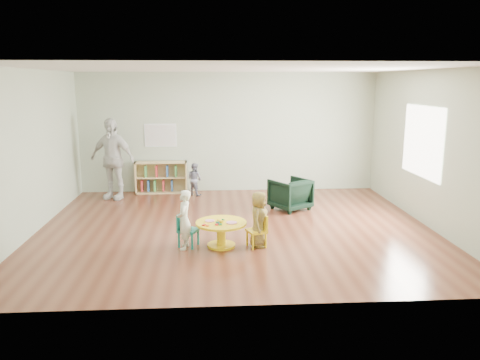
{
  "coord_description": "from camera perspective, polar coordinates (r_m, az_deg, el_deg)",
  "views": [
    {
      "loc": [
        -0.43,
        -8.06,
        2.58
      ],
      "look_at": [
        0.06,
        -0.3,
        0.94
      ],
      "focal_mm": 35.0,
      "sensor_mm": 36.0,
      "label": 1
    }
  ],
  "objects": [
    {
      "name": "bookshelf",
      "position": [
        11.21,
        -9.63,
        0.32
      ],
      "size": [
        1.2,
        0.3,
        0.75
      ],
      "color": "tan",
      "rests_on": "ground"
    },
    {
      "name": "kid_chair_right",
      "position": [
        7.48,
        2.29,
        -6.06
      ],
      "size": [
        0.36,
        0.36,
        0.52
      ],
      "rotation": [
        0.0,
        0.0,
        1.91
      ],
      "color": "yellow",
      "rests_on": "ground"
    },
    {
      "name": "child_left",
      "position": [
        7.38,
        -6.82,
        -4.83
      ],
      "size": [
        0.26,
        0.36,
        0.94
      ],
      "primitive_type": "imported",
      "rotation": [
        0.0,
        0.0,
        -1.67
      ],
      "color": "white",
      "rests_on": "ground"
    },
    {
      "name": "child_right",
      "position": [
        7.44,
        2.31,
        -4.78
      ],
      "size": [
        0.41,
        0.51,
        0.9
      ],
      "primitive_type": "imported",
      "rotation": [
        0.0,
        0.0,
        1.25
      ],
      "color": "gold",
      "rests_on": "ground"
    },
    {
      "name": "adult_caretaker",
      "position": [
        10.77,
        -15.33,
        2.5
      ],
      "size": [
        1.15,
        0.79,
        1.81
      ],
      "primitive_type": "imported",
      "rotation": [
        0.0,
        0.0,
        -0.36
      ],
      "color": "silver",
      "rests_on": "ground"
    },
    {
      "name": "kid_chair_left",
      "position": [
        7.54,
        -6.59,
        -5.92
      ],
      "size": [
        0.38,
        0.38,
        0.54
      ],
      "rotation": [
        0.0,
        0.0,
        -1.97
      ],
      "color": "#177F72",
      "rests_on": "ground"
    },
    {
      "name": "alphabet_poster",
      "position": [
        11.18,
        -9.67,
        5.4
      ],
      "size": [
        0.74,
        0.01,
        0.54
      ],
      "color": "white",
      "rests_on": "ground"
    },
    {
      "name": "armchair",
      "position": [
        9.65,
        6.14,
        -1.72
      ],
      "size": [
        0.96,
        0.97,
        0.64
      ],
      "primitive_type": "imported",
      "rotation": [
        0.0,
        0.0,
        3.71
      ],
      "color": "black",
      "rests_on": "ground"
    },
    {
      "name": "toddler",
      "position": [
        10.85,
        -5.55,
        0.11
      ],
      "size": [
        0.47,
        0.45,
        0.76
      ],
      "primitive_type": "imported",
      "rotation": [
        0.0,
        0.0,
        2.45
      ],
      "color": "#191D3F",
      "rests_on": "ground"
    },
    {
      "name": "activity_table",
      "position": [
        7.48,
        -2.31,
        -6.04
      ],
      "size": [
        0.81,
        0.81,
        0.45
      ],
      "rotation": [
        0.0,
        0.0,
        0.32
      ],
      "color": "yellow",
      "rests_on": "ground"
    },
    {
      "name": "room",
      "position": [
        8.11,
        -0.51,
        7.01
      ],
      "size": [
        7.1,
        7.0,
        2.8
      ],
      "color": "#582B1B",
      "rests_on": "ground"
    }
  ]
}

